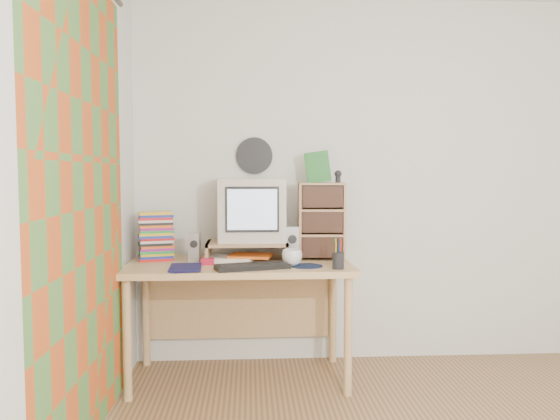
{
  "coord_description": "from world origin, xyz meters",
  "views": [
    {
      "loc": [
        -0.97,
        -2.02,
        1.32
      ],
      "look_at": [
        -0.78,
        1.33,
        1.08
      ],
      "focal_mm": 35.0,
      "sensor_mm": 36.0,
      "label": 1
    }
  ],
  "objects": [
    {
      "name": "back_wall",
      "position": [
        0.0,
        1.75,
        1.25
      ],
      "size": [
        3.5,
        0.0,
        3.5
      ],
      "primitive_type": "plane",
      "rotation": [
        1.57,
        0.0,
        0.0
      ],
      "color": "silver",
      "rests_on": "floor"
    },
    {
      "name": "red_box",
      "position": [
        -1.22,
        1.32,
        0.77
      ],
      "size": [
        0.08,
        0.05,
        0.04
      ],
      "primitive_type": "cube",
      "rotation": [
        0.0,
        0.0,
        -0.01
      ],
      "color": "red",
      "rests_on": "desk"
    },
    {
      "name": "papers",
      "position": [
        -1.04,
        1.45,
        0.77
      ],
      "size": [
        0.34,
        0.28,
        0.04
      ],
      "primitive_type": null,
      "rotation": [
        0.0,
        0.0,
        -0.22
      ],
      "color": "white",
      "rests_on": "desk"
    },
    {
      "name": "mug",
      "position": [
        -0.71,
        1.26,
        0.8
      ],
      "size": [
        0.13,
        0.13,
        0.1
      ],
      "primitive_type": "imported",
      "rotation": [
        0.0,
        0.0,
        0.02
      ],
      "color": "silver",
      "rests_on": "desk"
    },
    {
      "name": "keyboard",
      "position": [
        -0.95,
        1.15,
        0.76
      ],
      "size": [
        0.46,
        0.26,
        0.03
      ],
      "primitive_type": "cube",
      "rotation": [
        0.0,
        0.0,
        0.28
      ],
      "color": "black",
      "rests_on": "desk"
    },
    {
      "name": "speaker_right",
      "position": [
        -0.69,
        1.45,
        0.86
      ],
      "size": [
        0.09,
        0.09,
        0.22
      ],
      "primitive_type": "cube",
      "rotation": [
        0.0,
        0.0,
        0.03
      ],
      "color": "#9E9DA2",
      "rests_on": "desk"
    },
    {
      "name": "dvd_stack",
      "position": [
        -1.57,
        1.52,
        0.9
      ],
      "size": [
        0.24,
        0.19,
        0.3
      ],
      "primitive_type": null,
      "rotation": [
        0.0,
        0.0,
        0.25
      ],
      "color": "brown",
      "rests_on": "desk"
    },
    {
      "name": "wall_disc",
      "position": [
        -0.93,
        1.73,
        1.43
      ],
      "size": [
        0.25,
        0.02,
        0.25
      ],
      "primitive_type": "cylinder",
      "rotation": [
        1.57,
        0.0,
        0.0
      ],
      "color": "black",
      "rests_on": "back_wall"
    },
    {
      "name": "desk",
      "position": [
        -1.03,
        1.44,
        0.62
      ],
      "size": [
        1.4,
        0.7,
        0.75
      ],
      "color": "#D7B874",
      "rests_on": "floor"
    },
    {
      "name": "game_box",
      "position": [
        -0.52,
        1.51,
        1.35
      ],
      "size": [
        0.16,
        0.04,
        0.2
      ],
      "primitive_type": "cube",
      "rotation": [
        0.0,
        0.0,
        -0.06
      ],
      "color": "#1C631F",
      "rests_on": "cd_rack"
    },
    {
      "name": "cd_rack",
      "position": [
        -0.5,
        1.49,
        1.0
      ],
      "size": [
        0.31,
        0.17,
        0.5
      ],
      "primitive_type": "cube",
      "rotation": [
        0.0,
        0.0,
        -0.05
      ],
      "color": "tan",
      "rests_on": "desk"
    },
    {
      "name": "crt_monitor",
      "position": [
        -0.95,
        1.53,
        1.07
      ],
      "size": [
        0.43,
        0.43,
        0.41
      ],
      "primitive_type": "cube",
      "rotation": [
        0.0,
        0.0,
        -0.01
      ],
      "color": "beige",
      "rests_on": "monitor_riser"
    },
    {
      "name": "webcam",
      "position": [
        -0.39,
        1.49,
        1.29
      ],
      "size": [
        0.05,
        0.05,
        0.08
      ],
      "primitive_type": null,
      "rotation": [
        0.0,
        0.0,
        -0.08
      ],
      "color": "black",
      "rests_on": "cd_rack"
    },
    {
      "name": "mousepad",
      "position": [
        -0.62,
        1.22,
        0.75
      ],
      "size": [
        0.2,
        0.2,
        0.0
      ],
      "primitive_type": "cylinder",
      "rotation": [
        0.0,
        0.0,
        0.04
      ],
      "color": "#0F1A33",
      "rests_on": "desk"
    },
    {
      "name": "pen_cup",
      "position": [
        -0.45,
        1.13,
        0.82
      ],
      "size": [
        0.08,
        0.08,
        0.14
      ],
      "primitive_type": null,
      "rotation": [
        0.0,
        0.0,
        -0.25
      ],
      "color": "black",
      "rests_on": "desk"
    },
    {
      "name": "curtain",
      "position": [
        -1.71,
        0.48,
        1.15
      ],
      "size": [
        0.0,
        2.2,
        2.2
      ],
      "primitive_type": "plane",
      "rotation": [
        1.57,
        0.0,
        1.57
      ],
      "color": "#C14D1B",
      "rests_on": "left_wall"
    },
    {
      "name": "diary",
      "position": [
        -1.43,
        1.15,
        0.77
      ],
      "size": [
        0.23,
        0.18,
        0.04
      ],
      "primitive_type": "imported",
      "rotation": [
        0.0,
        0.0,
        0.06
      ],
      "color": "#12103C",
      "rests_on": "desk"
    },
    {
      "name": "left_wall",
      "position": [
        -1.75,
        0.0,
        1.25
      ],
      "size": [
        0.0,
        3.5,
        3.5
      ],
      "primitive_type": "plane",
      "rotation": [
        1.57,
        0.0,
        1.57
      ],
      "color": "silver",
      "rests_on": "floor"
    },
    {
      "name": "monitor_riser",
      "position": [
        -0.98,
        1.48,
        0.84
      ],
      "size": [
        0.52,
        0.3,
        0.12
      ],
      "color": "tan",
      "rests_on": "desk"
    },
    {
      "name": "speaker_left",
      "position": [
        -1.31,
        1.41,
        0.84
      ],
      "size": [
        0.08,
        0.08,
        0.19
      ],
      "primitive_type": "cube",
      "rotation": [
        0.0,
        0.0,
        -0.11
      ],
      "color": "#9E9DA2",
      "rests_on": "desk"
    }
  ]
}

